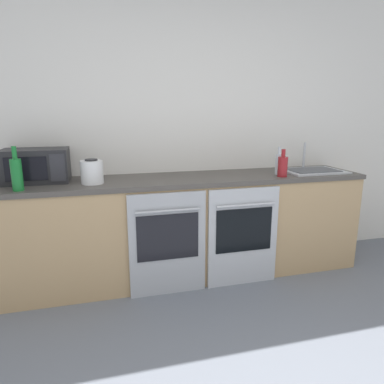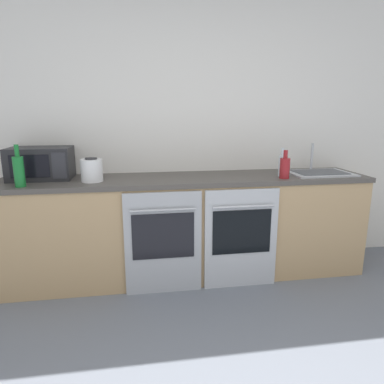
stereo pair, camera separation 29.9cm
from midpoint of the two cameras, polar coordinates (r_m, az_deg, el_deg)
wall_back at (r=3.23m, az=1.06°, el=10.49°), size 10.00×0.06×2.60m
counter_back at (r=3.07m, az=2.04°, el=-5.79°), size 3.16×0.61×0.90m
oven_left at (r=2.76m, az=-1.68°, el=-8.50°), size 0.62×0.06×0.85m
oven_right at (r=2.90m, az=11.15°, el=-7.62°), size 0.62×0.06×0.85m
microwave at (r=3.06m, az=-21.34°, el=4.46°), size 0.50×0.33×0.26m
bottle_clear at (r=3.13m, az=17.44°, el=4.29°), size 0.06×0.06×0.25m
bottle_green at (r=2.78m, az=-24.21°, el=3.28°), size 0.08×0.08×0.32m
bottle_red at (r=3.03m, az=17.98°, el=3.90°), size 0.08×0.08×0.24m
kettle at (r=2.82m, az=-13.50°, el=3.54°), size 0.17×0.17×0.19m
sink at (r=3.37m, az=22.86°, el=3.01°), size 0.55×0.40×0.26m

